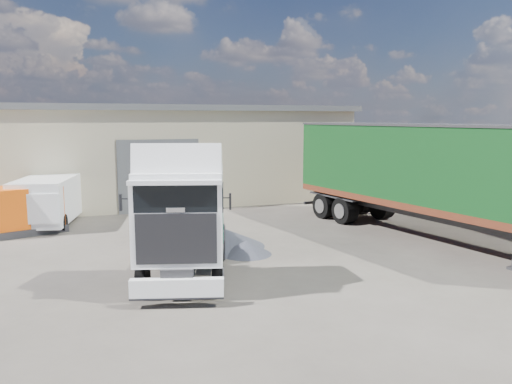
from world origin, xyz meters
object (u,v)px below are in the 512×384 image
object	(u,v)px
tractor_unit	(183,224)
orange_skip	(23,213)
box_trailer	(430,169)
panel_van	(49,200)

from	to	relation	value
tractor_unit	orange_skip	bearing A→B (deg)	136.90
box_trailer	orange_skip	world-z (taller)	box_trailer
panel_van	box_trailer	bearing A→B (deg)	-15.94
box_trailer	panel_van	size ratio (longest dim) A/B	2.51
tractor_unit	box_trailer	xyz separation A→B (m)	(10.09, 2.02, 1.00)
box_trailer	orange_skip	bearing A→B (deg)	147.44
panel_van	orange_skip	world-z (taller)	panel_van
box_trailer	tractor_unit	bearing A→B (deg)	-178.14
panel_van	orange_skip	xyz separation A→B (m)	(-0.95, -1.43, -0.25)
tractor_unit	box_trailer	bearing A→B (deg)	28.37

